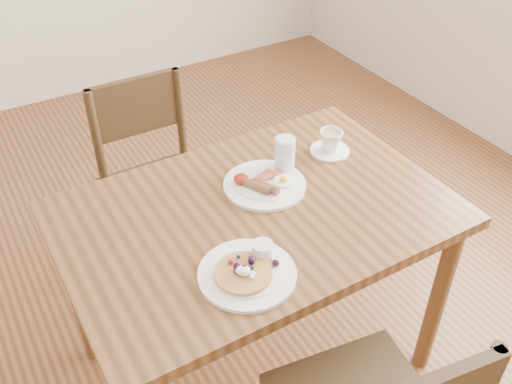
# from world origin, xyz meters

# --- Properties ---
(ground) EXTENTS (5.00, 5.00, 0.00)m
(ground) POSITION_xyz_m (0.00, 0.00, 0.00)
(ground) COLOR #572D19
(ground) RESTS_ON ground
(dining_table) EXTENTS (1.20, 0.80, 0.75)m
(dining_table) POSITION_xyz_m (0.00, 0.00, 0.65)
(dining_table) COLOR brown
(dining_table) RESTS_ON ground
(chair_far) EXTENTS (0.42, 0.42, 0.88)m
(chair_far) POSITION_xyz_m (-0.09, 0.65, 0.49)
(chair_far) COLOR #3D2A16
(chair_far) RESTS_ON ground
(pancake_plate) EXTENTS (0.27, 0.27, 0.06)m
(pancake_plate) POSITION_xyz_m (-0.16, -0.23, 0.76)
(pancake_plate) COLOR white
(pancake_plate) RESTS_ON dining_table
(breakfast_plate) EXTENTS (0.27, 0.27, 0.04)m
(breakfast_plate) POSITION_xyz_m (0.08, 0.09, 0.76)
(breakfast_plate) COLOR white
(breakfast_plate) RESTS_ON dining_table
(teacup_saucer) EXTENTS (0.14, 0.14, 0.08)m
(teacup_saucer) POSITION_xyz_m (0.39, 0.14, 0.79)
(teacup_saucer) COLOR white
(teacup_saucer) RESTS_ON dining_table
(water_glass) EXTENTS (0.07, 0.07, 0.13)m
(water_glass) POSITION_xyz_m (0.19, 0.13, 0.81)
(water_glass) COLOR silver
(water_glass) RESTS_ON dining_table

